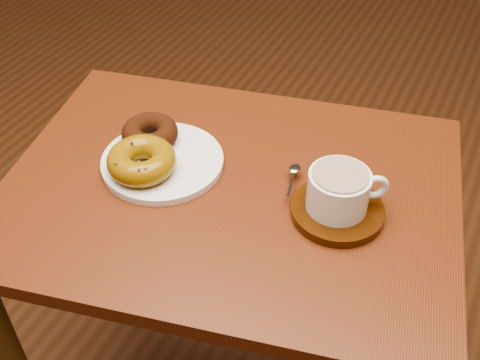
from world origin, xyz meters
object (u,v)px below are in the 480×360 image
at_px(cafe_table, 230,232).
at_px(saucer, 337,211).
at_px(coffee_cup, 340,190).
at_px(donut_plate, 163,162).

height_order(cafe_table, saucer, saucer).
bearing_deg(coffee_cup, saucer, -80.74).
bearing_deg(saucer, donut_plate, -176.89).
bearing_deg(cafe_table, saucer, -7.59).
height_order(donut_plate, coffee_cup, coffee_cup).
distance_m(cafe_table, coffee_cup, 0.25).
relative_size(cafe_table, coffee_cup, 7.18).
xyz_separation_m(cafe_table, saucer, (0.19, 0.01, 0.12)).
bearing_deg(coffee_cup, donut_plate, 152.25).
bearing_deg(donut_plate, coffee_cup, 3.57).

